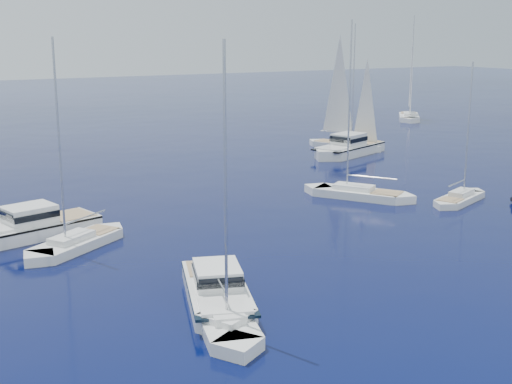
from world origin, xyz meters
TOP-DOWN VIEW (x-y plane):
  - motor_cruiser_left at (-10.18, 13.42)m, footprint 6.19×10.30m
  - motor_cruiser_centre at (-15.95, 30.35)m, footprint 11.18×5.60m
  - motor_cruiser_distant at (22.77, 45.49)m, footprint 12.45×7.53m
  - sailboat_fore at (-11.06, 11.21)m, footprint 4.93×9.67m
  - sailboat_mid_r at (10.70, 28.32)m, footprint 7.75×10.14m
  - sailboat_mid_l at (-13.77, 26.42)m, footprint 9.21×7.17m
  - sailboat_centre at (16.96, 22.94)m, footprint 8.20×4.78m
  - sailboat_sails_r at (25.31, 49.42)m, footprint 6.41×10.56m
  - sailboat_sails_far at (51.83, 67.05)m, footprint 9.71×10.69m

SIDE VIEW (x-z plane):
  - motor_cruiser_left at x=-10.18m, z-range -1.29..1.29m
  - motor_cruiser_centre at x=-15.95m, z-range -1.41..1.41m
  - motor_cruiser_distant at x=22.77m, z-range -1.57..1.57m
  - sailboat_fore at x=-11.06m, z-range -6.88..6.88m
  - sailboat_mid_r at x=10.70m, z-range -7.57..7.57m
  - sailboat_mid_l at x=-13.77m, z-range -6.91..6.91m
  - sailboat_centre at x=16.96m, z-range -5.87..5.87m
  - sailboat_sails_r at x=25.31m, z-range -7.58..7.58m
  - sailboat_sails_far at x=51.83m, z-range -8.44..8.44m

